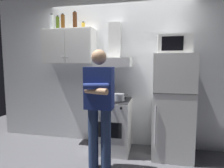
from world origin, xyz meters
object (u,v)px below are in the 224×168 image
object	(u,v)px
refrigerator	(172,106)
bottle_spice_jar	(83,26)
bottle_olive_oil	(58,23)
microwave	(174,45)
stove_oven	(112,125)
bottle_rum_dark	(75,21)
upper_cabinet	(69,47)
bottle_vodka_clear	(52,23)
bottle_beer_brown	(63,22)
cooking_pot	(119,97)
person_standing	(99,105)
range_hood	(114,55)

from	to	relation	value
refrigerator	bottle_spice_jar	xyz separation A→B (m)	(-1.49, 0.14, 1.31)
bottle_olive_oil	microwave	bearing A→B (deg)	-2.36
stove_oven	bottle_rum_dark	size ratio (longest dim) A/B	2.92
stove_oven	bottle_olive_oil	world-z (taller)	bottle_olive_oil
stove_oven	upper_cabinet	bearing A→B (deg)	171.10
microwave	bottle_spice_jar	xyz separation A→B (m)	(-1.49, 0.12, 0.37)
upper_cabinet	bottle_spice_jar	bearing A→B (deg)	3.34
bottle_olive_oil	bottle_spice_jar	bearing A→B (deg)	5.15
bottle_rum_dark	bottle_vodka_clear	bearing A→B (deg)	176.27
upper_cabinet	bottle_olive_oil	world-z (taller)	bottle_olive_oil
refrigerator	bottle_beer_brown	world-z (taller)	bottle_beer_brown
refrigerator	microwave	world-z (taller)	microwave
upper_cabinet	cooking_pot	size ratio (longest dim) A/B	3.15
upper_cabinet	stove_oven	xyz separation A→B (m)	(0.80, -0.13, -1.32)
person_standing	cooking_pot	distance (m)	0.52
microwave	person_standing	bearing A→B (deg)	-148.00
cooking_pot	bottle_vodka_clear	bearing A→B (deg)	167.96
microwave	refrigerator	bearing A→B (deg)	-89.10
bottle_rum_dark	refrigerator	bearing A→B (deg)	-4.25
stove_oven	bottle_olive_oil	size ratio (longest dim) A/B	3.67
range_hood	cooking_pot	distance (m)	0.72
refrigerator	person_standing	size ratio (longest dim) A/B	0.98
upper_cabinet	microwave	distance (m)	1.75
stove_oven	microwave	distance (m)	1.62
bottle_vodka_clear	bottle_spice_jar	size ratio (longest dim) A/B	2.34
upper_cabinet	stove_oven	world-z (taller)	upper_cabinet
bottle_vodka_clear	bottle_spice_jar	distance (m)	0.61
person_standing	bottle_spice_jar	bearing A→B (deg)	123.34
microwave	bottle_vodka_clear	world-z (taller)	bottle_vodka_clear
person_standing	bottle_spice_jar	xyz separation A→B (m)	(-0.49, 0.75, 1.20)
stove_oven	bottle_beer_brown	size ratio (longest dim) A/B	3.28
person_standing	bottle_spice_jar	distance (m)	1.50
upper_cabinet	bottle_vodka_clear	distance (m)	0.56
bottle_beer_brown	bottle_olive_oil	distance (m)	0.10
bottle_beer_brown	bottle_rum_dark	bearing A→B (deg)	4.77
cooking_pot	bottle_rum_dark	distance (m)	1.52
range_hood	bottle_olive_oil	world-z (taller)	bottle_olive_oil
range_hood	person_standing	xyz separation A→B (m)	(-0.05, -0.73, -0.70)
person_standing	bottle_olive_oil	world-z (taller)	bottle_olive_oil
person_standing	bottle_vodka_clear	world-z (taller)	bottle_vodka_clear
bottle_olive_oil	bottle_rum_dark	distance (m)	0.32
bottle_olive_oil	bottle_vodka_clear	world-z (taller)	bottle_vodka_clear
bottle_olive_oil	bottle_spice_jar	distance (m)	0.46
range_hood	refrigerator	distance (m)	1.25
range_hood	bottle_vodka_clear	distance (m)	1.28
bottle_olive_oil	bottle_beer_brown	bearing A→B (deg)	2.79
upper_cabinet	range_hood	distance (m)	0.81
upper_cabinet	bottle_beer_brown	xyz separation A→B (m)	(-0.10, -0.02, 0.43)
cooking_pot	bottle_vodka_clear	xyz separation A→B (m)	(-1.27, 0.27, 1.26)
range_hood	bottle_rum_dark	world-z (taller)	bottle_rum_dark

